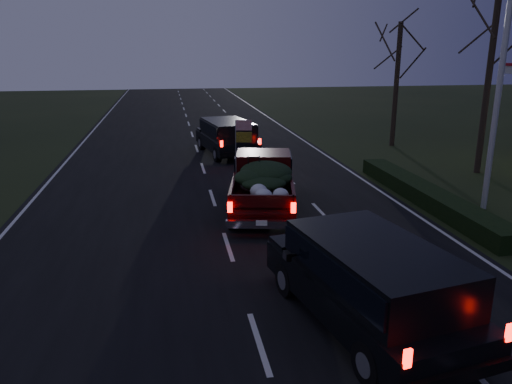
{
  "coord_description": "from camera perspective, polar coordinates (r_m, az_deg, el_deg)",
  "views": [
    {
      "loc": [
        -1.54,
        -13.41,
        5.55
      ],
      "look_at": [
        1.02,
        1.1,
        1.3
      ],
      "focal_mm": 35.0,
      "sensor_mm": 36.0,
      "label": 1
    }
  ],
  "objects": [
    {
      "name": "bare_tree_far",
      "position": [
        30.36,
        15.98,
        14.88
      ],
      "size": [
        3.6,
        3.6,
        7.0
      ],
      "color": "black",
      "rests_on": "ground"
    },
    {
      "name": "hedge_row",
      "position": [
        19.6,
        18.9,
        -0.34
      ],
      "size": [
        1.0,
        10.0,
        0.6
      ],
      "primitive_type": "cube",
      "color": "black",
      "rests_on": "ground"
    },
    {
      "name": "light_pole",
      "position": [
        18.96,
        26.49,
        14.26
      ],
      "size": [
        0.5,
        0.9,
        9.16
      ],
      "color": "silver",
      "rests_on": "ground"
    },
    {
      "name": "ground",
      "position": [
        14.59,
        -3.21,
        -6.29
      ],
      "size": [
        120.0,
        120.0,
        0.0
      ],
      "primitive_type": "plane",
      "color": "black",
      "rests_on": "ground"
    },
    {
      "name": "road_asphalt",
      "position": [
        14.59,
        -3.21,
        -6.25
      ],
      "size": [
        14.0,
        120.0,
        0.02
      ],
      "primitive_type": "cube",
      "color": "black",
      "rests_on": "ground"
    },
    {
      "name": "lead_suv",
      "position": [
        26.98,
        -3.33,
        6.65
      ],
      "size": [
        3.01,
        5.54,
        1.51
      ],
      "rotation": [
        0.0,
        0.0,
        0.16
      ],
      "color": "black",
      "rests_on": "ground"
    },
    {
      "name": "pickup_truck",
      "position": [
        17.55,
        0.8,
        1.3
      ],
      "size": [
        3.11,
        5.76,
        2.86
      ],
      "rotation": [
        0.0,
        0.0,
        -0.2
      ],
      "color": "#390708",
      "rests_on": "ground"
    },
    {
      "name": "bare_tree_mid",
      "position": [
        24.79,
        25.62,
        16.44
      ],
      "size": [
        3.6,
        3.6,
        8.5
      ],
      "color": "black",
      "rests_on": "ground"
    },
    {
      "name": "rear_suv",
      "position": [
        10.38,
        13.01,
        -9.38
      ],
      "size": [
        3.17,
        5.64,
        1.53
      ],
      "rotation": [
        0.0,
        0.0,
        0.19
      ],
      "color": "black",
      "rests_on": "ground"
    }
  ]
}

